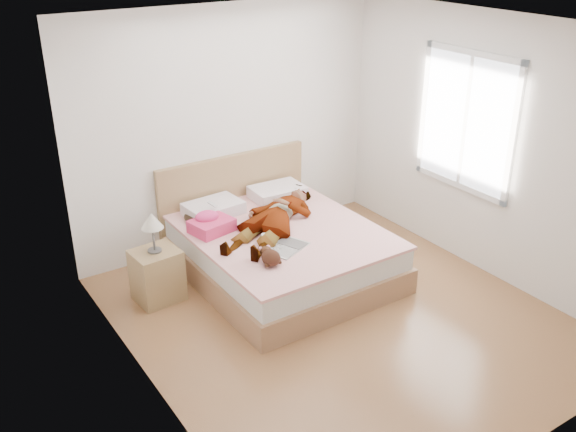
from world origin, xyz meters
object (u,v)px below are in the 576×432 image
at_px(woman, 275,213).
at_px(bed, 278,247).
at_px(phone, 212,204).
at_px(magazine, 287,247).
at_px(towel, 211,224).
at_px(nightstand, 157,271).
at_px(coffee_mug, 265,238).
at_px(plush_toy, 270,257).

relative_size(woman, bed, 0.80).
xyz_separation_m(phone, magazine, (0.30, -0.92, -0.18)).
bearing_deg(phone, bed, -79.56).
distance_m(phone, towel, 0.26).
xyz_separation_m(bed, towel, (-0.61, 0.28, 0.32)).
bearing_deg(towel, woman, -17.50).
bearing_deg(towel, nightstand, -170.93).
bearing_deg(phone, nightstand, 166.78).
bearing_deg(nightstand, woman, -4.34).
distance_m(woman, coffee_mug, 0.44).
bearing_deg(nightstand, towel, 9.07).
height_order(phone, coffee_mug, phone).
height_order(phone, nightstand, nightstand).
relative_size(magazine, coffee_mug, 4.18).
distance_m(woman, phone, 0.64).
distance_m(plush_toy, nightstand, 1.15).
height_order(towel, magazine, towel).
relative_size(bed, plush_toy, 7.73).
height_order(woman, plush_toy, woman).
xyz_separation_m(woman, magazine, (-0.20, -0.52, -0.11)).
height_order(bed, plush_toy, bed).
height_order(woman, phone, woman).
relative_size(phone, magazine, 0.21).
relative_size(phone, towel, 0.22).
distance_m(magazine, nightstand, 1.26).
relative_size(woman, nightstand, 1.83).
xyz_separation_m(plush_toy, nightstand, (-0.78, 0.79, -0.28)).
xyz_separation_m(woman, plush_toy, (-0.49, -0.70, -0.04)).
relative_size(phone, plush_toy, 0.37).
relative_size(phone, bed, 0.05).
bearing_deg(magazine, woman, 69.23).
relative_size(bed, magazine, 4.31).
relative_size(towel, magazine, 0.94).
bearing_deg(plush_toy, magazine, 30.25).
bearing_deg(towel, coffee_mug, -57.09).
distance_m(towel, plush_toy, 0.91).
height_order(woman, magazine, woman).
height_order(phone, plush_toy, phone).
bearing_deg(phone, towel, -157.74).
distance_m(magazine, plush_toy, 0.35).
xyz_separation_m(bed, nightstand, (-1.26, 0.18, 0.03)).
bearing_deg(bed, towel, 155.45).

